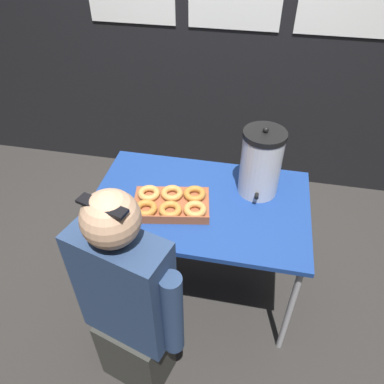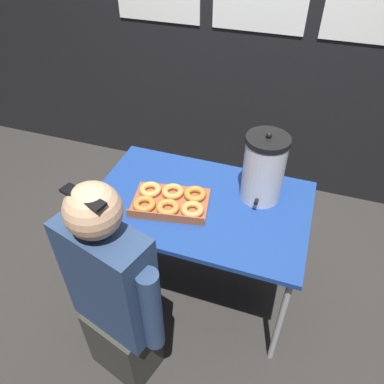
% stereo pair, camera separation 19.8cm
% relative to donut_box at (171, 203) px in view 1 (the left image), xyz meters
% --- Properties ---
extents(ground_plane, '(12.00, 12.00, 0.00)m').
position_rel_donut_box_xyz_m(ground_plane, '(0.14, 0.07, -0.77)').
color(ground_plane, '#2D2B28').
extents(folding_table, '(1.17, 0.75, 0.75)m').
position_rel_donut_box_xyz_m(folding_table, '(0.14, 0.07, -0.08)').
color(folding_table, navy).
rests_on(folding_table, ground).
extents(donut_box, '(0.44, 0.34, 0.05)m').
position_rel_donut_box_xyz_m(donut_box, '(0.00, 0.00, 0.00)').
color(donut_box, brown).
rests_on(donut_box, folding_table).
extents(coffee_urn, '(0.22, 0.25, 0.40)m').
position_rel_donut_box_xyz_m(coffee_urn, '(0.44, 0.22, 0.16)').
color(coffee_urn, silver).
rests_on(coffee_urn, folding_table).
extents(cell_phone, '(0.07, 0.15, 0.01)m').
position_rel_donut_box_xyz_m(cell_phone, '(-0.33, -0.14, -0.02)').
color(cell_phone, '#2D334C').
rests_on(cell_phone, folding_table).
extents(person_seated, '(0.54, 0.31, 1.27)m').
position_rel_donut_box_xyz_m(person_seated, '(-0.07, -0.54, -0.16)').
color(person_seated, '#33332D').
rests_on(person_seated, ground).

